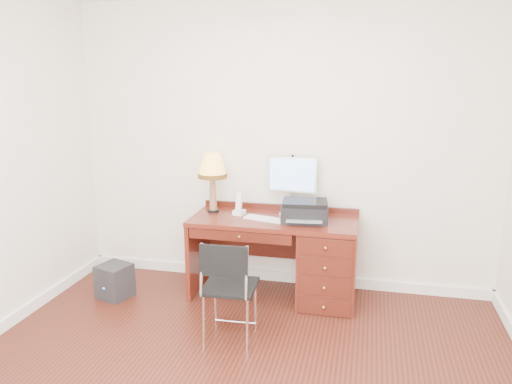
% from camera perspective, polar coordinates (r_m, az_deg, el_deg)
% --- Properties ---
extents(ground, '(4.00, 4.00, 0.00)m').
position_cam_1_polar(ground, '(3.59, -2.60, -20.85)').
color(ground, '#36130C').
rests_on(ground, ground).
extents(room_shell, '(4.00, 4.00, 4.00)m').
position_cam_1_polar(room_shell, '(4.09, -0.15, -15.46)').
color(room_shell, white).
rests_on(room_shell, ground).
extents(desk, '(1.50, 0.67, 0.75)m').
position_cam_1_polar(desk, '(4.58, 6.03, -7.29)').
color(desk, '#5D1D13').
rests_on(desk, ground).
extents(monitor, '(0.46, 0.16, 0.53)m').
position_cam_1_polar(monitor, '(4.65, 4.14, 1.63)').
color(monitor, silver).
rests_on(monitor, desk).
extents(keyboard, '(0.45, 0.22, 0.02)m').
position_cam_1_polar(keyboard, '(4.46, 1.34, -3.12)').
color(keyboard, white).
rests_on(keyboard, desk).
extents(mouse_pad, '(0.21, 0.21, 0.04)m').
position_cam_1_polar(mouse_pad, '(4.43, 6.01, -3.24)').
color(mouse_pad, black).
rests_on(mouse_pad, desk).
extents(printer, '(0.44, 0.36, 0.18)m').
position_cam_1_polar(printer, '(4.45, 5.58, -2.14)').
color(printer, black).
rests_on(printer, desk).
extents(leg_lamp, '(0.27, 0.27, 0.56)m').
position_cam_1_polar(leg_lamp, '(4.66, -5.00, 2.61)').
color(leg_lamp, black).
rests_on(leg_lamp, desk).
extents(phone, '(0.12, 0.12, 0.20)m').
position_cam_1_polar(phone, '(4.62, -1.93, -1.88)').
color(phone, white).
rests_on(phone, desk).
extents(pen_cup, '(0.08, 0.08, 0.10)m').
position_cam_1_polar(pen_cup, '(4.65, 3.88, -1.90)').
color(pen_cup, black).
rests_on(pen_cup, desk).
extents(chair, '(0.41, 0.41, 0.83)m').
position_cam_1_polar(chair, '(3.80, -3.27, -10.20)').
color(chair, black).
rests_on(chair, ground).
extents(equipment_box, '(0.33, 0.33, 0.31)m').
position_cam_1_polar(equipment_box, '(4.87, -15.85, -9.75)').
color(equipment_box, black).
rests_on(equipment_box, ground).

